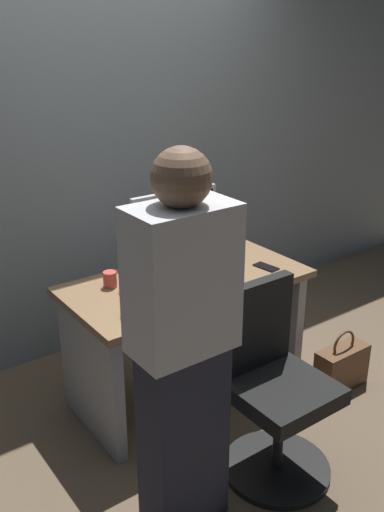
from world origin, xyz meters
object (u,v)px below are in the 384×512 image
office_chair (273,391)px  book_stack (227,248)px  mouse (228,272)px  cell_phone (266,267)px  keyboard (183,287)px  cup_by_monitor (110,279)px  person_at_desk (183,350)px  monitor (175,226)px  cup_near_keyboard (131,306)px  handbag (341,367)px  desk (187,316)px

office_chair → book_stack: (0.44, 0.89, 0.33)m
mouse → cell_phone: (0.24, -0.05, -0.01)m
keyboard → cup_by_monitor: 0.39m
mouse → cell_phone: bearing=-11.7°
office_chair → keyboard: size_ratio=2.19×
person_at_desk → monitor: 1.08m
cup_near_keyboard → cell_phone: 0.92m
keyboard → cell_phone: 0.55m
office_chair → book_stack: bearing=63.7°
cup_near_keyboard → handbag: 1.42m
office_chair → monitor: (0.06, 0.88, 0.56)m
desk → handbag: (0.77, -0.50, -0.36)m
office_chair → cup_by_monitor: 1.02m
handbag → desk: bearing=146.9°
cup_near_keyboard → handbag: size_ratio=0.24×
office_chair → cup_by_monitor: (-0.36, 0.89, 0.34)m
keyboard → cup_near_keyboard: bearing=-163.7°
keyboard → book_stack: book_stack is taller
cup_by_monitor → office_chair: bearing=-68.0°
book_stack → cell_phone: book_stack is taller
desk → cup_by_monitor: cup_by_monitor is taller
office_chair → book_stack: office_chair is taller
person_at_desk → handbag: size_ratio=4.34×
cell_phone → desk: bearing=154.9°
desk → office_chair: size_ratio=1.42×
person_at_desk → cup_near_keyboard: (0.09, 0.56, -0.06)m
desk → handbag: size_ratio=3.52×
desk → monitor: size_ratio=2.47×
book_stack → cup_by_monitor: bearing=-179.5°
desk → cup_by_monitor: 0.50m
keyboard → handbag: (0.86, -0.41, -0.60)m
handbag → cell_phone: bearing=130.8°
mouse → book_stack: book_stack is taller
cup_near_keyboard → book_stack: cup_near_keyboard is taller
desk → mouse: bearing=-22.8°
person_at_desk → cup_near_keyboard: 0.57m
desk → monitor: bearing=79.0°
desk → person_at_desk: 0.99m
cup_near_keyboard → office_chair: bearing=-52.0°
keyboard → cup_near_keyboard: (-0.37, -0.09, 0.04)m
keyboard → book_stack: bearing=29.6°
cup_near_keyboard → cell_phone: size_ratio=0.64×
desk → keyboard: size_ratio=3.10×
desk → cup_near_keyboard: (-0.46, -0.18, 0.28)m
cup_by_monitor → cell_phone: cup_by_monitor is taller
office_chair → person_at_desk: bearing=-178.5°
cell_phone → handbag: size_ratio=0.38×
monitor → mouse: 0.39m
office_chair → person_at_desk: person_at_desk is taller
keyboard → cup_by_monitor: size_ratio=5.07×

